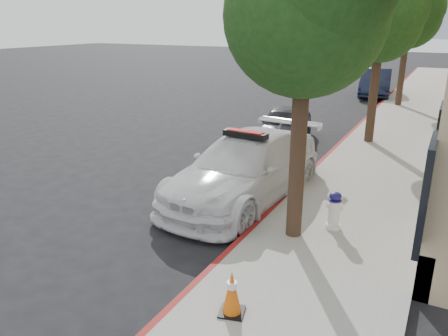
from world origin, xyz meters
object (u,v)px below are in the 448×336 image
Objects in this scene: police_car at (245,168)px; parked_car_mid at (284,124)px; fire_hydrant at (334,211)px; parked_car_far at (376,82)px; traffic_cone at (232,293)px.

police_car is 1.44× the size of parked_car_mid.
police_car is at bearing -87.74° from parked_car_mid.
parked_car_far is at bearing 99.65° from fire_hydrant.
police_car is at bearing 112.87° from traffic_cone.
traffic_cone is (1.83, -4.34, -0.30)m from police_car.
parked_car_far is 18.87m from fire_hydrant.
parked_car_mid is 5.63× the size of traffic_cone.
fire_hydrant is (2.43, -0.95, -0.25)m from police_car.
fire_hydrant is at bearing -16.64° from police_car.
parked_car_far reaches higher than parked_car_mid.
parked_car_mid is 0.82× the size of parked_car_far.
fire_hydrant is (2.33, -18.73, -0.24)m from parked_car_far.
parked_car_mid is 12.39m from parked_car_far.
parked_car_mid is 10.17m from traffic_cone.
parked_car_far reaches higher than traffic_cone.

